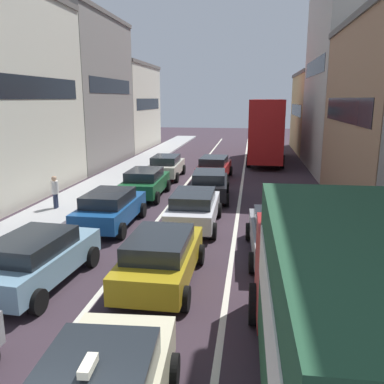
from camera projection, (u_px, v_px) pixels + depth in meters
The scene contains 16 objects.
sidewalk_left at pixel (103, 184), 24.63m from camera, with size 2.60×64.00×0.14m, color #A9A9A9.
lane_stripe_left at pixel (184, 187), 23.93m from camera, with size 0.16×60.00×0.01m, color silver.
lane_stripe_right at pixel (241, 189), 23.44m from camera, with size 0.16×60.00×0.01m, color silver.
building_row_left at pixel (13, 87), 24.13m from camera, with size 7.20×43.90×14.24m.
removalist_box_truck at pixel (345, 316), 6.00m from camera, with size 2.82×7.75×3.58m.
sedan_centre_lane_second at pixel (161, 257), 11.33m from camera, with size 2.06×4.30×1.49m.
wagon_left_lane_second at pixel (36, 258), 11.22m from camera, with size 2.30×4.41×1.49m.
hatchback_centre_lane_third at pixel (194, 208), 16.39m from camera, with size 2.12×4.33×1.49m.
sedan_left_lane_third at pixel (110, 208), 16.40m from camera, with size 2.07×4.30×1.49m.
coupe_centre_lane_fourth at pixel (209, 184), 20.94m from camera, with size 2.27×4.40×1.49m.
sedan_left_lane_fourth at pixel (145, 182), 21.41m from camera, with size 2.12×4.33×1.49m.
sedan_centre_lane_fifth at pixel (214, 167), 26.13m from camera, with size 2.22×4.38×1.49m.
sedan_left_lane_fifth at pixel (166, 166), 26.58m from camera, with size 2.13×4.33×1.49m.
sedan_right_lane_behind_truck at pixel (279, 233), 13.29m from camera, with size 2.23×4.38×1.49m.
bus_mid_queue_primary at pixel (267, 127), 33.00m from camera, with size 3.14×10.60×5.06m.
pedestrian_near_kerb at pixel (55, 191), 18.70m from camera, with size 0.34×0.54×1.66m.
Camera 1 is at (2.25, -3.05, 5.12)m, focal length 37.80 mm.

